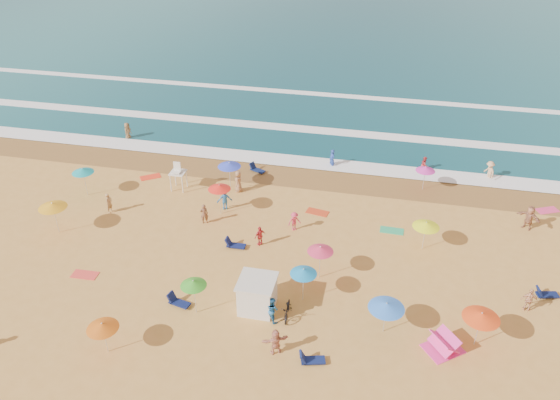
# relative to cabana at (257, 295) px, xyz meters

# --- Properties ---
(ground) EXTENTS (220.00, 220.00, 0.00)m
(ground) POSITION_rel_cabana_xyz_m (-1.80, 4.02, -1.00)
(ground) COLOR gold
(ground) RESTS_ON ground
(ocean) EXTENTS (220.00, 140.00, 0.18)m
(ocean) POSITION_rel_cabana_xyz_m (-1.80, 88.02, -1.00)
(ocean) COLOR #0C4756
(ocean) RESTS_ON ground
(wet_sand) EXTENTS (220.00, 220.00, 0.00)m
(wet_sand) POSITION_rel_cabana_xyz_m (-1.80, 16.52, -0.99)
(wet_sand) COLOR olive
(wet_sand) RESTS_ON ground
(surf_foam) EXTENTS (200.00, 18.70, 0.05)m
(surf_foam) POSITION_rel_cabana_xyz_m (-1.80, 25.34, -0.90)
(surf_foam) COLOR white
(surf_foam) RESTS_ON ground
(cabana) EXTENTS (2.00, 2.00, 2.00)m
(cabana) POSITION_rel_cabana_xyz_m (0.00, 0.00, 0.00)
(cabana) COLOR silver
(cabana) RESTS_ON ground
(cabana_roof) EXTENTS (2.20, 2.20, 0.12)m
(cabana_roof) POSITION_rel_cabana_xyz_m (0.00, 0.00, 1.06)
(cabana_roof) COLOR silver
(cabana_roof) RESTS_ON cabana
(bicycle) EXTENTS (0.80, 1.95, 1.00)m
(bicycle) POSITION_rel_cabana_xyz_m (1.90, -0.30, -0.50)
(bicycle) COLOR black
(bicycle) RESTS_ON ground
(lifeguard_stand) EXTENTS (1.20, 1.20, 2.10)m
(lifeguard_stand) POSITION_rel_cabana_xyz_m (-9.76, 12.34, 0.05)
(lifeguard_stand) COLOR white
(lifeguard_stand) RESTS_ON ground
(beach_umbrellas) EXTENTS (43.96, 29.12, 0.79)m
(beach_umbrellas) POSITION_rel_cabana_xyz_m (0.15, 3.28, 1.18)
(beach_umbrellas) COLOR green
(beach_umbrellas) RESTS_ON ground
(loungers) EXTENTS (46.82, 26.18, 0.34)m
(loungers) POSITION_rel_cabana_xyz_m (-0.46, 0.71, -0.83)
(loungers) COLOR #0E1849
(loungers) RESTS_ON ground
(towels) EXTENTS (43.06, 29.45, 0.03)m
(towels) POSITION_rel_cabana_xyz_m (-3.04, 2.22, -0.98)
(towels) COLOR #C4183F
(towels) RESTS_ON ground
(beachgoers) EXTENTS (47.73, 28.55, 2.14)m
(beachgoers) POSITION_rel_cabana_xyz_m (-0.10, 8.94, -0.19)
(beachgoers) COLOR #2240A0
(beachgoers) RESTS_ON ground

